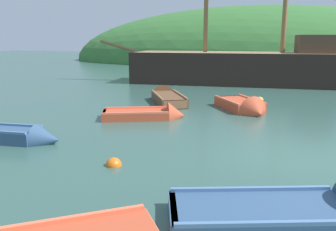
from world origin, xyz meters
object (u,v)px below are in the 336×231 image
object	(u,v)px
rowboat_near_dock	(166,99)
buoy_yellow	(260,100)
sailing_ship	(247,72)
rowboat_center	(302,217)
buoy_orange	(114,165)
rowboat_far	(6,137)
rowboat_outer_right	(244,108)
rowboat_portside	(150,116)

from	to	relation	value
rowboat_near_dock	buoy_yellow	world-z (taller)	rowboat_near_dock
sailing_ship	buoy_yellow	distance (m)	6.18
rowboat_center	buoy_orange	distance (m)	4.40
rowboat_near_dock	buoy_yellow	size ratio (longest dim) A/B	10.70
buoy_yellow	rowboat_far	bearing A→B (deg)	-126.08
sailing_ship	rowboat_outer_right	size ratio (longest dim) A/B	5.63
sailing_ship	buoy_yellow	world-z (taller)	sailing_ship
buoy_yellow	rowboat_portside	bearing A→B (deg)	-125.53
buoy_orange	buoy_yellow	distance (m)	10.62
rowboat_outer_right	rowboat_near_dock	size ratio (longest dim) A/B	0.86
sailing_ship	buoy_orange	bearing A→B (deg)	79.58
rowboat_near_dock	rowboat_outer_right	bearing A→B (deg)	-135.97
rowboat_far	rowboat_portside	xyz separation A→B (m)	(3.05, 4.08, -0.04)
sailing_ship	rowboat_center	bearing A→B (deg)	93.47
rowboat_portside	rowboat_center	bearing A→B (deg)	-74.42
rowboat_far	rowboat_portside	bearing A→B (deg)	47.44
sailing_ship	rowboat_outer_right	distance (m)	8.92
rowboat_center	buoy_yellow	size ratio (longest dim) A/B	11.45
rowboat_far	buoy_orange	xyz separation A→B (m)	(3.96, -0.88, -0.13)
rowboat_far	rowboat_center	bearing A→B (deg)	-21.64
buoy_orange	rowboat_center	bearing A→B (deg)	-18.91
rowboat_far	rowboat_outer_right	distance (m)	9.08
buoy_yellow	buoy_orange	bearing A→B (deg)	-105.58
sailing_ship	rowboat_center	xyz separation A→B (m)	(2.46, -17.68, -0.72)
rowboat_near_dock	sailing_ship	bearing A→B (deg)	-51.21
rowboat_far	buoy_orange	bearing A→B (deg)	-18.34
rowboat_center	rowboat_portside	xyz separation A→B (m)	(-5.07, 6.39, 0.00)
rowboat_outer_right	rowboat_near_dock	distance (m)	3.95
sailing_ship	buoy_yellow	size ratio (longest dim) A/B	51.69
buoy_yellow	sailing_ship	bearing A→B (deg)	100.87
sailing_ship	rowboat_far	size ratio (longest dim) A/B	4.61
sailing_ship	rowboat_center	distance (m)	17.86
rowboat_far	buoy_yellow	size ratio (longest dim) A/B	11.21
rowboat_near_dock	rowboat_center	bearing A→B (deg)	179.90
rowboat_near_dock	rowboat_portside	bearing A→B (deg)	158.62
rowboat_far	rowboat_near_dock	world-z (taller)	rowboat_near_dock
rowboat_far	buoy_yellow	distance (m)	11.57
rowboat_portside	rowboat_near_dock	bearing A→B (deg)	75.12
rowboat_near_dock	buoy_orange	xyz separation A→B (m)	(1.41, -8.52, -0.14)
sailing_ship	rowboat_outer_right	world-z (taller)	sailing_ship
rowboat_far	rowboat_near_dock	distance (m)	8.05
rowboat_center	buoy_orange	world-z (taller)	rowboat_center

